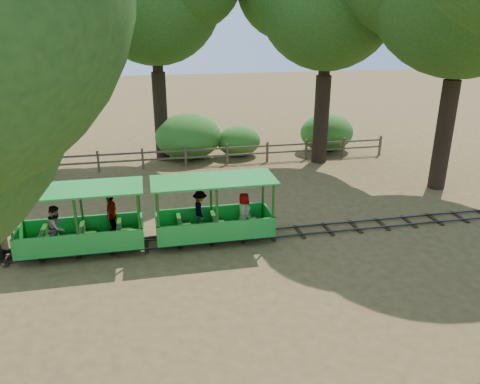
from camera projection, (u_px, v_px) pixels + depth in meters
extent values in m
plane|color=olive|center=(241.00, 238.00, 15.19)|extent=(90.00, 90.00, 0.00)
cube|color=#3F3D3A|center=(243.00, 240.00, 14.89)|extent=(22.00, 0.05, 0.05)
cube|color=#3F3D3A|center=(239.00, 232.00, 15.44)|extent=(22.00, 0.05, 0.05)
cube|color=#382314|center=(241.00, 237.00, 15.18)|extent=(0.12, 1.00, 0.05)
cube|color=#382314|center=(80.00, 252.00, 14.23)|extent=(0.12, 1.00, 0.05)
cube|color=#382314|center=(382.00, 224.00, 16.13)|extent=(0.12, 1.00, 0.05)
cube|color=green|center=(83.00, 243.00, 14.14)|extent=(3.65, 1.40, 0.11)
cube|color=#1D5714|center=(83.00, 246.00, 14.19)|extent=(3.29, 0.54, 0.15)
cube|color=green|center=(79.00, 243.00, 13.43)|extent=(3.65, 0.06, 0.54)
cube|color=green|center=(84.00, 224.00, 14.63)|extent=(3.65, 0.06, 0.54)
cube|color=green|center=(76.00, 189.00, 13.53)|extent=(3.81, 1.56, 0.05)
cylinder|color=#1D5714|center=(11.00, 231.00, 12.93)|extent=(0.08, 0.08, 1.72)
cylinder|color=#1D5714|center=(21.00, 213.00, 14.09)|extent=(0.08, 0.08, 1.72)
cylinder|color=#1D5714|center=(139.00, 220.00, 13.59)|extent=(0.08, 0.08, 1.72)
cylinder|color=#1D5714|center=(139.00, 204.00, 14.75)|extent=(0.08, 0.08, 1.72)
cube|color=#1D5714|center=(43.00, 238.00, 13.84)|extent=(0.13, 1.18, 0.43)
cube|color=#1D5714|center=(82.00, 235.00, 14.05)|extent=(0.13, 1.18, 0.43)
cube|color=#1D5714|center=(119.00, 231.00, 14.26)|extent=(0.13, 1.18, 0.43)
cylinder|color=black|center=(40.00, 254.00, 13.62)|extent=(0.30, 0.06, 0.30)
cylinder|color=black|center=(45.00, 243.00, 14.29)|extent=(0.30, 0.06, 0.30)
cylinder|color=black|center=(122.00, 247.00, 14.06)|extent=(0.30, 0.06, 0.30)
cylinder|color=black|center=(123.00, 236.00, 14.73)|extent=(0.30, 0.06, 0.30)
imported|color=gray|center=(57.00, 227.00, 13.48)|extent=(0.63, 0.74, 1.33)
imported|color=gray|center=(111.00, 214.00, 14.40)|extent=(0.50, 0.83, 1.33)
cube|color=green|center=(214.00, 231.00, 14.91)|extent=(3.65, 1.40, 0.11)
cube|color=#1D5714|center=(215.00, 235.00, 14.95)|extent=(3.29, 0.54, 0.15)
cube|color=green|center=(218.00, 230.00, 14.19)|extent=(3.65, 0.06, 0.54)
cube|color=green|center=(211.00, 214.00, 15.39)|extent=(3.65, 0.06, 0.54)
cube|color=green|center=(213.00, 180.00, 14.30)|extent=(3.81, 1.56, 0.05)
cylinder|color=#1D5714|center=(158.00, 219.00, 13.69)|extent=(0.08, 0.08, 1.72)
cylinder|color=#1D5714|center=(157.00, 203.00, 14.85)|extent=(0.08, 0.08, 1.72)
cylinder|color=#1D5714|center=(273.00, 209.00, 14.35)|extent=(0.08, 0.08, 1.72)
cylinder|color=#1D5714|center=(263.00, 195.00, 15.51)|extent=(0.08, 0.08, 1.72)
cube|color=#1D5714|center=(180.00, 226.00, 14.60)|extent=(0.13, 1.18, 0.43)
cube|color=#1D5714|center=(214.00, 223.00, 14.81)|extent=(0.13, 1.18, 0.43)
cube|color=#1D5714|center=(248.00, 220.00, 15.02)|extent=(0.13, 1.18, 0.43)
cylinder|color=black|center=(179.00, 242.00, 14.38)|extent=(0.30, 0.06, 0.30)
cylinder|color=black|center=(177.00, 232.00, 15.05)|extent=(0.30, 0.06, 0.30)
cylinder|color=black|center=(253.00, 235.00, 14.82)|extent=(0.30, 0.06, 0.30)
cylinder|color=black|center=(248.00, 225.00, 15.49)|extent=(0.30, 0.06, 0.30)
imported|color=gray|center=(200.00, 209.00, 14.89)|extent=(0.45, 0.79, 1.21)
imported|color=gray|center=(244.00, 212.00, 14.65)|extent=(0.51, 0.67, 1.24)
sphere|color=#204C17|center=(10.00, 0.00, 15.95)|extent=(4.51, 4.51, 4.51)
cylinder|color=#2D2116|center=(161.00, 117.00, 22.75)|extent=(0.66, 0.66, 4.27)
cylinder|color=#2D2116|center=(156.00, 45.00, 21.56)|extent=(0.50, 0.50, 2.44)
cylinder|color=#2D2116|center=(321.00, 120.00, 22.35)|extent=(0.72, 0.72, 4.16)
cylinder|color=#2D2116|center=(326.00, 49.00, 21.19)|extent=(0.54, 0.54, 2.38)
cylinder|color=#2D2116|center=(444.00, 136.00, 18.85)|extent=(0.68, 0.68, 4.44)
cylinder|color=#2D2116|center=(458.00, 45.00, 17.61)|extent=(0.51, 0.51, 2.54)
cube|color=brown|center=(4.00, 167.00, 20.63)|extent=(0.10, 0.10, 1.00)
cube|color=brown|center=(52.00, 164.00, 21.01)|extent=(0.10, 0.10, 1.00)
cube|color=brown|center=(98.00, 162.00, 21.39)|extent=(0.10, 0.10, 1.00)
cube|color=brown|center=(143.00, 159.00, 21.77)|extent=(0.10, 0.10, 1.00)
cube|color=brown|center=(186.00, 157.00, 22.14)|extent=(0.10, 0.10, 1.00)
cube|color=brown|center=(227.00, 154.00, 22.52)|extent=(0.10, 0.10, 1.00)
cube|color=brown|center=(267.00, 152.00, 22.90)|extent=(0.10, 0.10, 1.00)
cube|color=brown|center=(306.00, 150.00, 23.28)|extent=(0.10, 0.10, 1.00)
cube|color=brown|center=(344.00, 147.00, 23.66)|extent=(0.10, 0.10, 1.00)
cube|color=brown|center=(380.00, 145.00, 24.04)|extent=(0.10, 0.10, 1.00)
cube|color=brown|center=(206.00, 149.00, 22.23)|extent=(18.00, 0.06, 0.08)
cube|color=brown|center=(207.00, 156.00, 22.35)|extent=(18.00, 0.06, 0.08)
ellipsoid|color=#2D6B1E|center=(23.00, 152.00, 21.82)|extent=(2.26, 1.74, 1.56)
ellipsoid|color=#2D6B1E|center=(188.00, 137.00, 23.16)|extent=(3.28, 2.52, 2.27)
ellipsoid|color=#2D6B1E|center=(239.00, 141.00, 23.77)|extent=(2.24, 1.72, 1.55)
ellipsoid|color=#2D6B1E|center=(327.00, 133.00, 24.60)|extent=(2.84, 2.18, 1.96)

